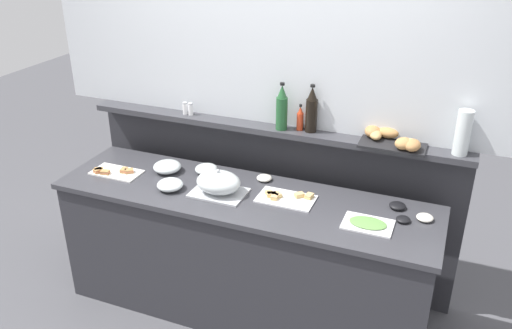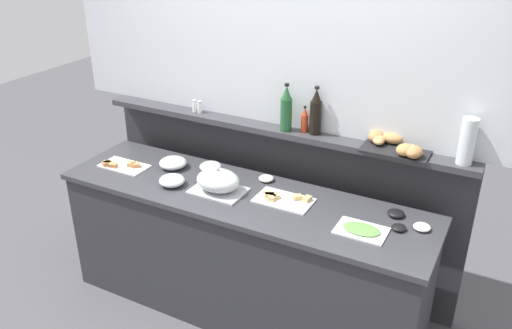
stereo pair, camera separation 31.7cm
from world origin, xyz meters
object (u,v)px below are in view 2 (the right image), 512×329
object	(u,v)px
condiment_bowl_dark	(266,178)
pepper_shaker	(200,107)
wine_bottle_dark	(316,113)
bread_basket	(396,145)
sandwich_platter_rear	(123,165)
glass_bowl_large	(172,181)
wine_bottle_green	(286,110)
condiment_bowl_red	(422,227)
hot_sauce_bottle	(305,121)
water_carafe	(467,141)
sandwich_platter_front	(283,199)
cold_cuts_platter	(361,230)
condiment_bowl_teal	(399,228)
glass_bowl_small	(211,167)
salt_shaker	(195,106)
glass_bowl_medium	(173,163)
condiment_bowl_cream	(396,213)
serving_cloche	(218,181)

from	to	relation	value
condiment_bowl_dark	pepper_shaker	distance (m)	0.74
wine_bottle_dark	bread_basket	xyz separation A→B (m)	(0.53, -0.03, -0.10)
sandwich_platter_rear	pepper_shaker	xyz separation A→B (m)	(0.34, 0.47, 0.34)
glass_bowl_large	condiment_bowl_dark	bearing A→B (deg)	33.58
wine_bottle_green	condiment_bowl_red	bearing A→B (deg)	-16.90
hot_sauce_bottle	water_carafe	distance (m)	1.00
sandwich_platter_front	bread_basket	distance (m)	0.75
sandwich_platter_front	cold_cuts_platter	bearing A→B (deg)	-11.61
condiment_bowl_teal	hot_sauce_bottle	world-z (taller)	hot_sauce_bottle
condiment_bowl_teal	condiment_bowl_red	bearing A→B (deg)	29.14
cold_cuts_platter	water_carafe	xyz separation A→B (m)	(0.42, 0.49, 0.43)
glass_bowl_small	wine_bottle_dark	world-z (taller)	wine_bottle_dark
sandwich_platter_front	hot_sauce_bottle	world-z (taller)	hot_sauce_bottle
wine_bottle_green	salt_shaker	world-z (taller)	wine_bottle_green
hot_sauce_bottle	pepper_shaker	xyz separation A→B (m)	(-0.80, -0.02, -0.03)
wine_bottle_dark	bread_basket	world-z (taller)	wine_bottle_dark
wine_bottle_green	salt_shaker	size ratio (longest dim) A/B	3.63
glass_bowl_medium	glass_bowl_small	distance (m)	0.27
condiment_bowl_dark	wine_bottle_dark	size ratio (longest dim) A/B	0.32
glass_bowl_large	condiment_bowl_cream	world-z (taller)	glass_bowl_large
hot_sauce_bottle	bread_basket	xyz separation A→B (m)	(0.61, -0.03, -0.04)
cold_cuts_platter	bread_basket	distance (m)	0.59
sandwich_platter_rear	water_carafe	distance (m)	2.23
sandwich_platter_front	condiment_bowl_cream	size ratio (longest dim) A/B	3.56
condiment_bowl_red	pepper_shaker	world-z (taller)	pepper_shaker
sandwich_platter_front	condiment_bowl_dark	bearing A→B (deg)	138.35
condiment_bowl_teal	wine_bottle_dark	distance (m)	0.90
condiment_bowl_red	glass_bowl_medium	bearing A→B (deg)	-179.81
glass_bowl_small	salt_shaker	distance (m)	0.48
serving_cloche	salt_shaker	bearing A→B (deg)	135.38
sandwich_platter_front	wine_bottle_dark	distance (m)	0.59
glass_bowl_large	condiment_bowl_teal	distance (m)	1.44
cold_cuts_platter	condiment_bowl_cream	distance (m)	0.28
wine_bottle_green	bread_basket	size ratio (longest dim) A/B	0.79
condiment_bowl_cream	condiment_bowl_red	world-z (taller)	same
serving_cloche	glass_bowl_small	bearing A→B (deg)	131.36
glass_bowl_large	glass_bowl_small	xyz separation A→B (m)	(0.11, 0.29, -0.00)
glass_bowl_large	serving_cloche	bearing A→B (deg)	11.59
sandwich_platter_front	condiment_bowl_teal	xyz separation A→B (m)	(0.71, 0.00, 0.00)
glass_bowl_large	condiment_bowl_teal	xyz separation A→B (m)	(1.43, 0.16, -0.02)
wine_bottle_dark	pepper_shaker	world-z (taller)	wine_bottle_dark
cold_cuts_platter	condiment_bowl_red	bearing A→B (deg)	31.17
condiment_bowl_cream	salt_shaker	world-z (taller)	salt_shaker
cold_cuts_platter	sandwich_platter_rear	bearing A→B (deg)	179.46
hot_sauce_bottle	pepper_shaker	size ratio (longest dim) A/B	2.02
glass_bowl_large	pepper_shaker	distance (m)	0.63
wine_bottle_dark	wine_bottle_green	bearing A→B (deg)	-169.95
serving_cloche	hot_sauce_bottle	bearing A→B (deg)	53.13
condiment_bowl_dark	salt_shaker	xyz separation A→B (m)	(-0.67, 0.19, 0.33)
hot_sauce_bottle	glass_bowl_medium	bearing A→B (deg)	-157.69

